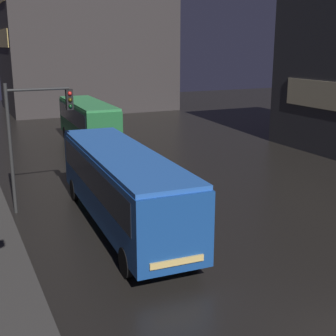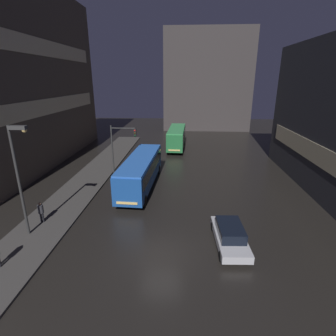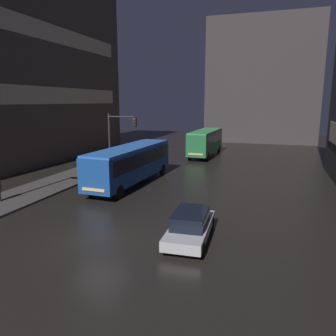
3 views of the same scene
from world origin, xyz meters
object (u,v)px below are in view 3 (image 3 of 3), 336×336
object	(u,v)px
bus_near	(131,161)
car_taxi	(190,225)
bus_far	(205,140)
traffic_light_main	(119,133)

from	to	relation	value
bus_near	car_taxi	bearing A→B (deg)	131.04
bus_far	car_taxi	xyz separation A→B (m)	(4.34, -25.32, -1.24)
car_taxi	traffic_light_main	bearing A→B (deg)	-54.54
bus_far	traffic_light_main	world-z (taller)	traffic_light_main
bus_near	traffic_light_main	size ratio (longest dim) A/B	1.99
bus_near	bus_far	world-z (taller)	bus_far
bus_near	car_taxi	xyz separation A→B (m)	(7.41, -9.37, -1.20)
bus_far	traffic_light_main	distance (m)	13.83
car_taxi	traffic_light_main	distance (m)	16.72
car_taxi	traffic_light_main	xyz separation A→B (m)	(-10.16, 12.91, 3.09)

